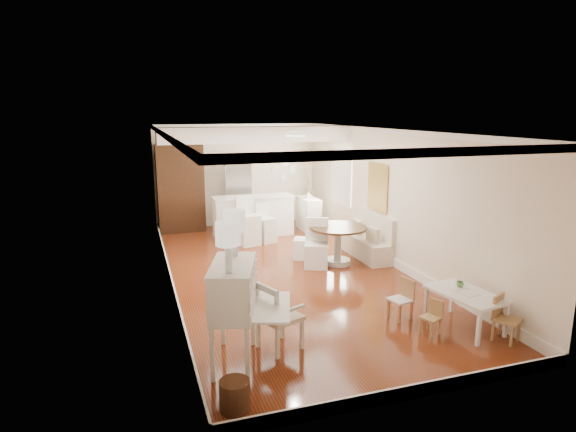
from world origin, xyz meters
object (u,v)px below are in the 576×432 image
pantry_cabinet (180,188)px  sideboard (309,214)px  slip_chair_far (304,239)px  fridge (251,194)px  breakfast_counter (253,216)px  wicker_basket (235,395)px  bar_stool_right (266,223)px  kids_table (464,310)px  kids_chair_c (507,319)px  dining_table (338,245)px  gustavian_armchair (280,315)px  slip_chair_near (316,244)px  kids_chair_b (400,299)px  secretary_bureau (234,314)px  bar_stool_left (248,221)px  kids_chair_a (431,317)px

pantry_cabinet → sideboard: pantry_cabinet is taller
slip_chair_far → fridge: size_ratio=0.48×
breakfast_counter → sideboard: bearing=2.6°
wicker_basket → bar_stool_right: bar_stool_right is taller
kids_table → kids_chair_c: 0.61m
wicker_basket → sideboard: (3.55, 7.22, 0.27)m
slip_chair_far → dining_table: bearing=67.4°
gustavian_armchair → slip_chair_near: size_ratio=0.95×
kids_chair_b → kids_chair_c: (1.02, -1.11, 0.01)m
secretary_bureau → bar_stool_left: 5.52m
gustavian_armchair → kids_chair_c: 3.17m
sideboard → dining_table: bearing=-98.5°
kids_chair_c → dining_table: (-0.83, 3.91, 0.07)m
gustavian_armchair → bar_stool_left: size_ratio=0.80×
gustavian_armchair → pantry_cabinet: (-0.56, 7.07, 0.68)m
gustavian_armchair → dining_table: gustavian_armchair is taller
breakfast_counter → bar_stool_right: breakfast_counter is taller
secretary_bureau → fridge: 7.48m
kids_chair_a → bar_stool_right: bearing=167.6°
slip_chair_far → sideboard: (0.98, 2.33, 0.01)m
bar_stool_left → slip_chair_near: bearing=-78.4°
dining_table → bar_stool_right: bearing=114.3°
kids_chair_c → sideboard: sideboard is taller
kids_chair_c → fridge: fridge is taller
bar_stool_left → slip_chair_far: bearing=-70.6°
sideboard → kids_chair_b: bearing=-96.1°
kids_chair_a → breakfast_counter: breakfast_counter is taller
kids_chair_a → bar_stool_right: bar_stool_right is taller
pantry_cabinet → fridge: (1.90, -0.03, -0.25)m
secretary_bureau → bar_stool_left: (1.47, 5.32, -0.08)m
dining_table → bar_stool_left: bearing=125.0°
gustavian_armchair → breakfast_counter: size_ratio=0.46×
slip_chair_near → fridge: 3.99m
kids_table → breakfast_counter: 6.46m
secretary_bureau → kids_chair_b: size_ratio=2.04×
secretary_bureau → kids_table: 3.47m
slip_chair_near → kids_table: bearing=-49.7°
secretary_bureau → slip_chair_far: 4.56m
secretary_bureau → kids_chair_b: (2.70, 0.49, -0.34)m
secretary_bureau → gustavian_armchair: 0.71m
kids_chair_b → breakfast_counter: breakfast_counter is taller
secretary_bureau → wicker_basket: 1.13m
bar_stool_right → sideboard: (1.41, 0.82, -0.04)m
gustavian_armchair → kids_table: bearing=-116.9°
kids_chair_a → dining_table: 3.40m
slip_chair_near → sideboard: bearing=95.3°
dining_table → slip_chair_far: (-0.53, 0.61, 0.03)m
breakfast_counter → sideboard: size_ratio=2.23×
kids_table → bar_stool_left: bar_stool_left is taller
wicker_basket → kids_chair_c: size_ratio=0.51×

